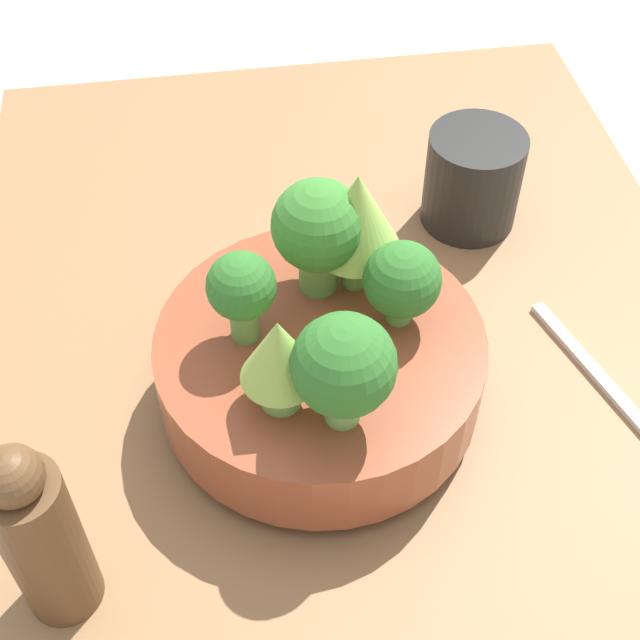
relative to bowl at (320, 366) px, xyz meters
name	(u,v)px	position (x,y,z in m)	size (l,w,h in m)	color
ground_plane	(367,439)	(-0.02, -0.03, -0.07)	(6.00, 6.00, 0.00)	beige
table	(368,428)	(-0.02, -0.03, -0.06)	(0.97, 0.62, 0.03)	olive
bowl	(320,366)	(0.00, 0.00, 0.00)	(0.24, 0.24, 0.07)	brown
broccoli_floret_right	(318,229)	(0.05, -0.01, 0.09)	(0.07, 0.07, 0.09)	#609347
romanesco_piece_far	(279,356)	(-0.05, 0.03, 0.08)	(0.05, 0.05, 0.08)	#7AB256
romanesco_piece_near	(353,216)	(0.05, -0.03, 0.10)	(0.07, 0.07, 0.10)	#6BA34C
broccoli_floret_left	(344,367)	(-0.07, 0.00, 0.08)	(0.07, 0.07, 0.09)	#7AB256
broccoli_floret_front	(402,281)	(0.01, -0.06, 0.07)	(0.06, 0.06, 0.07)	#6BA34C
broccoli_floret_back	(241,290)	(0.01, 0.05, 0.08)	(0.05, 0.05, 0.07)	#609347
cup	(473,179)	(0.19, -0.17, 0.00)	(0.09, 0.09, 0.09)	black
pepper_mill	(41,536)	(-0.13, 0.19, 0.03)	(0.05, 0.05, 0.16)	brown
fork	(610,389)	(-0.03, -0.22, -0.04)	(0.19, 0.07, 0.01)	silver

